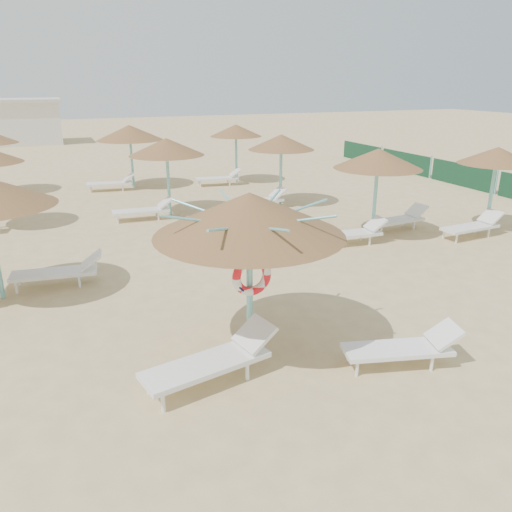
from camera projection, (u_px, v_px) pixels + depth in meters
name	position (u px, v px, depth m)	size (l,w,h in m)	color
ground	(268.00, 350.00, 8.90)	(120.00, 120.00, 0.00)	#D2BA80
main_palapa	(249.00, 215.00, 8.12)	(3.18, 3.18, 2.85)	#72C5C5
lounger_main_a	(214.00, 360.00, 7.87)	(2.30, 1.10, 0.80)	white
lounger_main_b	(405.00, 347.00, 8.34)	(2.02, 1.06, 0.70)	white
palapa_field	(171.00, 149.00, 17.17)	(18.20, 14.65, 2.72)	#72C5C5
service_hut	(2.00, 122.00, 36.67)	(8.40, 4.40, 3.25)	silver
windbreak_fence	(463.00, 175.00, 22.46)	(0.08, 19.84, 1.10)	#1B5236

